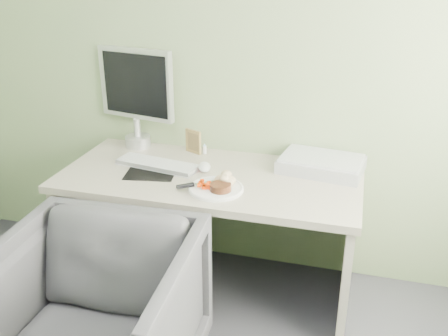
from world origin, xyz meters
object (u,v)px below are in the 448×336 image
(monitor, at_px, (136,92))
(scanner, at_px, (321,165))
(desk_chair, at_px, (95,322))
(desk, at_px, (210,205))
(plate, at_px, (216,189))

(monitor, bearing_deg, scanner, 6.40)
(scanner, xyz_separation_m, monitor, (-1.12, 0.10, 0.30))
(monitor, bearing_deg, desk_chair, -64.08)
(desk, xyz_separation_m, desk_chair, (-0.25, -0.86, -0.17))
(plate, height_order, scanner, scanner)
(desk_chair, bearing_deg, scanner, 49.98)
(desk_chair, bearing_deg, desk, 71.14)
(plate, bearing_deg, desk, 116.39)
(desk, relative_size, scanner, 3.63)
(desk, distance_m, scanner, 0.65)
(desk, xyz_separation_m, plate, (0.09, -0.18, 0.19))
(desk, height_order, scanner, scanner)
(plate, relative_size, scanner, 0.63)
(desk, relative_size, desk_chair, 1.91)
(plate, bearing_deg, scanner, 38.94)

